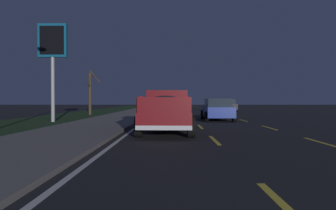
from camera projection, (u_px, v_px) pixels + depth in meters
name	position (u px, v px, depth m)	size (l,w,h in m)	color
ground	(208.00, 116.00, 27.65)	(144.00, 144.00, 0.00)	black
sidewalk_shoulder	(127.00, 115.00, 27.76)	(108.00, 4.00, 0.12)	slate
grass_verge	(73.00, 116.00, 27.83)	(108.00, 6.00, 0.01)	#1E3819
lane_markings	(174.00, 114.00, 30.74)	(108.55, 7.04, 0.01)	yellow
pickup_truck	(167.00, 110.00, 13.27)	(5.46, 2.35, 1.87)	maroon
sedan_black	(227.00, 105.00, 38.10)	(4.41, 2.04, 1.54)	black
sedan_white	(170.00, 109.00, 22.28)	(4.44, 2.09, 1.54)	silver
sedan_blue	(217.00, 109.00, 21.10)	(4.41, 2.04, 1.54)	navy
gas_price_sign	(53.00, 49.00, 19.73)	(0.27, 1.90, 6.46)	#99999E
bare_tree_far	(90.00, 92.00, 29.83)	(1.50, 1.69, 4.50)	#423323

